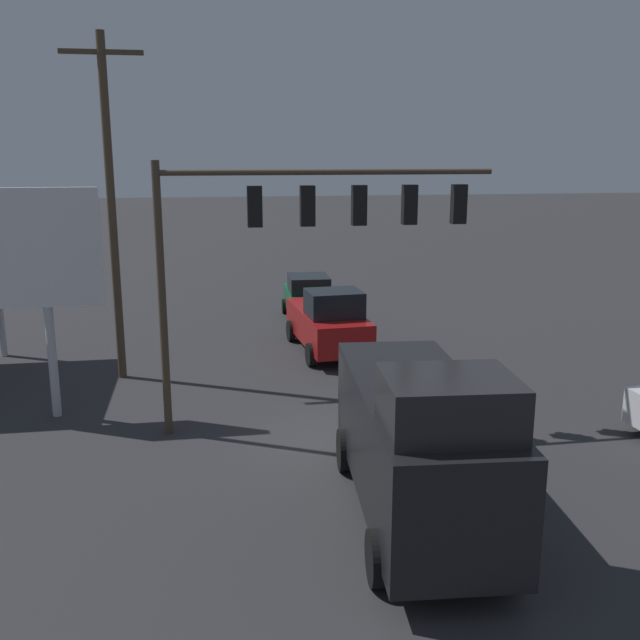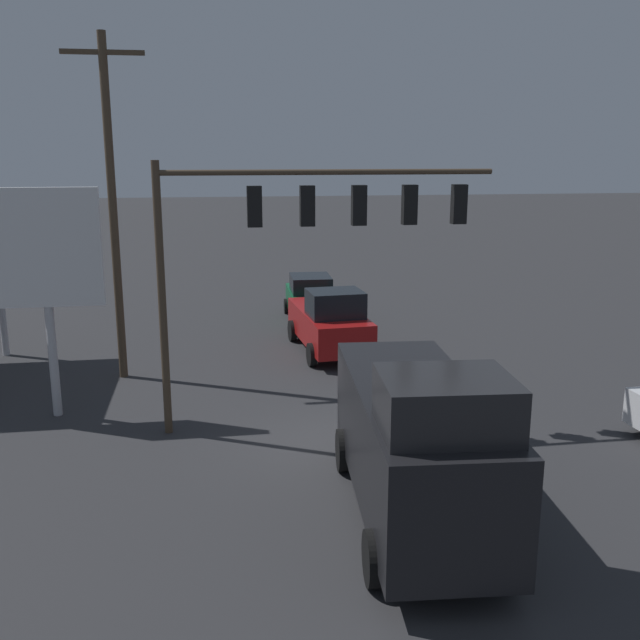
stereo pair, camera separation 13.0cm
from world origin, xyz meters
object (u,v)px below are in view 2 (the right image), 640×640
Objects in this scene: delivery_truck at (417,440)px; sedan_far at (311,298)px; utility_pole at (113,203)px; price_sign at (44,256)px; pickup_parked at (330,322)px; traffic_signal_assembly at (306,224)px.

delivery_truck reaches higher than sedan_far.
utility_pole reaches higher than price_sign.
delivery_truck is at bearing -6.15° from pickup_parked.
price_sign is 0.89× the size of delivery_truck.
price_sign is 1.39× the size of sedan_far.
pickup_parked is at bearing -104.84° from traffic_signal_assembly.
sedan_far is at bearing -98.75° from traffic_signal_assembly.
sedan_far is at bearing -135.76° from utility_pole.
price_sign reaches higher than delivery_truck.
traffic_signal_assembly is 1.22× the size of delivery_truck.
utility_pole is 1.96× the size of pickup_parked.
utility_pole reaches higher than pickup_parked.
pickup_parked is (-0.39, -12.16, -0.58)m from delivery_truck.
utility_pole is at bearing -80.10° from pickup_parked.
traffic_signal_assembly is at bearing 165.56° from price_sign.
price_sign is 1.16× the size of pickup_parked.
pickup_parked is (-1.79, -6.75, -4.19)m from traffic_signal_assembly.
utility_pole reaches higher than sedan_far.
price_sign is at bearing -127.19° from delivery_truck.
delivery_truck is at bearing 104.46° from traffic_signal_assembly.
utility_pole is 1.70× the size of price_sign.
sedan_far is at bearing 175.27° from pickup_parked.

